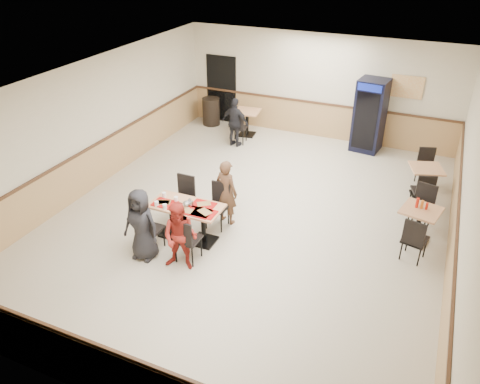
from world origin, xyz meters
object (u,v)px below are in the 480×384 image
at_px(diner_woman_right, 180,237).
at_px(trash_bin, 211,111).
at_px(side_table_far, 425,177).
at_px(side_table_near, 419,220).
at_px(diner_man_opposite, 227,192).
at_px(back_table, 247,119).
at_px(diner_woman_left, 141,225).
at_px(pepsi_cooler, 370,116).
at_px(lone_diner, 235,123).
at_px(main_table, 187,216).

xyz_separation_m(diner_woman_right, trash_bin, (-2.76, 6.67, -0.25)).
bearing_deg(side_table_far, trash_bin, 162.12).
relative_size(diner_woman_right, side_table_near, 1.62).
bearing_deg(diner_man_opposite, back_table, -58.45).
bearing_deg(side_table_far, diner_woman_left, -135.48).
distance_m(diner_man_opposite, side_table_near, 3.87).
bearing_deg(back_table, diner_man_opposite, -72.16).
relative_size(diner_woman_left, pepsi_cooler, 0.72).
height_order(lone_diner, side_table_near, lone_diner).
bearing_deg(side_table_far, diner_woman_right, -129.93).
xyz_separation_m(diner_woman_right, lone_diner, (-1.38, 5.45, 0.03)).
bearing_deg(diner_man_opposite, side_table_far, -129.25).
relative_size(diner_woman_left, trash_bin, 1.68).
bearing_deg(back_table, diner_woman_right, -77.70).
xyz_separation_m(side_table_far, trash_bin, (-6.57, 2.12, -0.07)).
distance_m(main_table, back_table, 5.54).
distance_m(diner_man_opposite, side_table_far, 4.66).
distance_m(lone_diner, back_table, 0.89).
height_order(diner_woman_right, pepsi_cooler, pepsi_cooler).
xyz_separation_m(diner_woman_left, trash_bin, (-1.94, 6.67, -0.29)).
bearing_deg(main_table, side_table_far, 41.13).
distance_m(diner_woman_right, side_table_near, 4.65).
bearing_deg(diner_man_opposite, lone_diner, -54.62).
relative_size(back_table, trash_bin, 0.93).
xyz_separation_m(side_table_near, trash_bin, (-6.63, 4.08, -0.07)).
bearing_deg(lone_diner, diner_woman_right, 110.95).
bearing_deg(pepsi_cooler, side_table_near, -60.02).
bearing_deg(lone_diner, trash_bin, -34.59).
xyz_separation_m(back_table, trash_bin, (-1.39, 0.35, -0.08)).
height_order(diner_woman_right, side_table_near, diner_woman_right).
height_order(side_table_far, pepsi_cooler, pepsi_cooler).
relative_size(diner_man_opposite, lone_diner, 1.01).
height_order(diner_man_opposite, back_table, diner_man_opposite).
height_order(side_table_far, trash_bin, trash_bin).
relative_size(main_table, diner_woman_right, 1.06).
bearing_deg(trash_bin, back_table, -14.18).
distance_m(lone_diner, pepsi_cooler, 3.71).
distance_m(diner_woman_right, pepsi_cooler, 7.04).
distance_m(lone_diner, side_table_near, 5.98).
bearing_deg(side_table_near, pepsi_cooler, 113.15).
xyz_separation_m(lone_diner, side_table_near, (5.24, -2.86, -0.21)).
relative_size(back_table, pepsi_cooler, 0.40).
height_order(lone_diner, trash_bin, lone_diner).
bearing_deg(pepsi_cooler, lone_diner, -153.22).
xyz_separation_m(main_table, diner_woman_right, (0.36, -0.87, 0.17)).
bearing_deg(side_table_far, main_table, -138.60).
xyz_separation_m(diner_woman_left, lone_diner, (-0.56, 5.45, -0.01)).
bearing_deg(diner_woman_right, side_table_far, 41.11).
distance_m(side_table_near, trash_bin, 7.78).
distance_m(diner_man_opposite, pepsi_cooler, 5.36).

